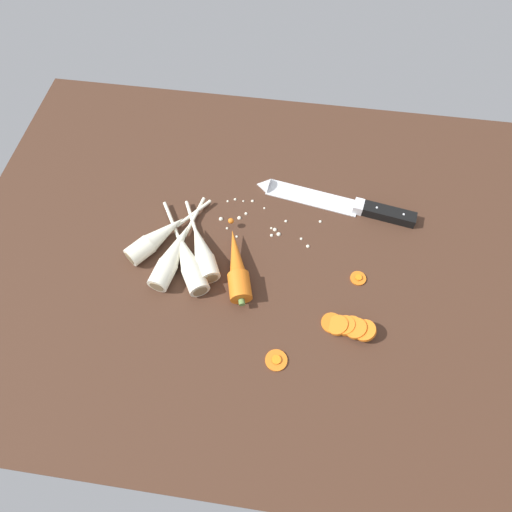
{
  "coord_description": "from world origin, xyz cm",
  "views": [
    {
      "loc": [
        6.14,
        -45.36,
        76.72
      ],
      "look_at": [
        0.0,
        -2.0,
        1.5
      ],
      "focal_mm": 31.0,
      "sensor_mm": 36.0,
      "label": 1
    }
  ],
  "objects": [
    {
      "name": "parsnip_mid_left",
      "position": [
        -13.11,
        -4.9,
        1.98
      ],
      "size": [
        13.97,
        21.02,
        4.0
      ],
      "color": "silver",
      "rests_on": "ground_plane"
    },
    {
      "name": "chefs_knife",
      "position": [
        14.08,
        14.33,
        0.65
      ],
      "size": [
        34.77,
        9.28,
        4.18
      ],
      "color": "silver",
      "rests_on": "ground_plane"
    },
    {
      "name": "ground_plane",
      "position": [
        0.0,
        0.0,
        -2.0
      ],
      "size": [
        120.0,
        90.0,
        4.0
      ],
      "primitive_type": "cube",
      "color": "#42281C"
    },
    {
      "name": "carrot_slice_stray_mid",
      "position": [
        20.32,
        -3.43,
        0.36
      ],
      "size": [
        3.08,
        3.08,
        0.7
      ],
      "color": "orange",
      "rests_on": "ground_plane"
    },
    {
      "name": "carrot_slice_stack",
      "position": [
        18.6,
        -14.03,
        0.97
      ],
      "size": [
        9.81,
        5.31,
        3.46
      ],
      "color": "orange",
      "rests_on": "ground_plane"
    },
    {
      "name": "carrot_slice_stray_far",
      "position": [
        18.37,
        -13.66,
        0.36
      ],
      "size": [
        3.95,
        3.95,
        0.7
      ],
      "color": "orange",
      "rests_on": "ground_plane"
    },
    {
      "name": "parsnip_mid_right",
      "position": [
        -20.22,
        -0.89,
        1.98
      ],
      "size": [
        14.61,
        18.06,
        4.0
      ],
      "color": "silver",
      "rests_on": "ground_plane"
    },
    {
      "name": "whole_carrot",
      "position": [
        -3.26,
        -5.13,
        2.1
      ],
      "size": [
        8.19,
        18.95,
        4.2
      ],
      "color": "orange",
      "rests_on": "ground_plane"
    },
    {
      "name": "parsnip_front",
      "position": [
        -16.13,
        -4.3,
        1.98
      ],
      "size": [
        6.79,
        22.89,
        4.0
      ],
      "color": "silver",
      "rests_on": "ground_plane"
    },
    {
      "name": "mince_crumbs",
      "position": [
        -0.23,
        6.78,
        0.37
      ],
      "size": [
        21.6,
        10.48,
        0.9
      ],
      "color": "silver",
      "rests_on": "ground_plane"
    },
    {
      "name": "carrot_slice_stray_near",
      "position": [
        6.41,
        -21.82,
        0.36
      ],
      "size": [
        3.94,
        3.94,
        0.7
      ],
      "color": "orange",
      "rests_on": "ground_plane"
    },
    {
      "name": "parsnip_back",
      "position": [
        -10.67,
        -2.63,
        1.98
      ],
      "size": [
        10.89,
        18.82,
        4.0
      ],
      "color": "silver",
      "rests_on": "ground_plane"
    }
  ]
}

